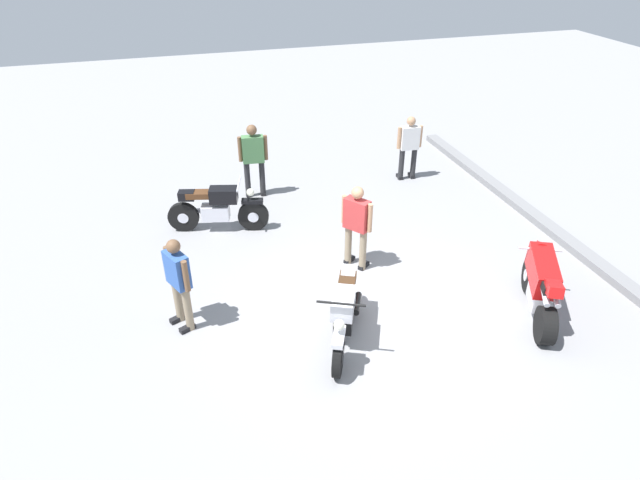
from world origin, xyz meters
The scene contains 9 objects.
ground_plane centered at (0.00, 0.00, 0.00)m, with size 40.00×40.00×0.00m, color gray.
curb_edge centered at (0.00, 4.60, 0.07)m, with size 14.00×0.30×0.15m, color gray.
motorcycle_silver_cruiser centered at (0.42, -0.62, 0.52)m, with size 1.95×1.04×1.09m.
motorcycle_red_sportbike centered at (0.74, 2.64, 0.59)m, with size 1.84×1.05×1.14m.
motorcycle_black_cruiser centered at (-3.54, -2.05, 0.52)m, with size 0.87×2.05×1.09m.
person_in_blue_shirt centered at (-0.64, -2.98, 0.90)m, with size 0.61×0.46×1.60m.
person_in_green_shirt centered at (-4.89, -1.01, 1.00)m, with size 0.35×0.67×1.74m.
person_in_red_shirt centered at (-1.44, 0.23, 0.94)m, with size 0.57×0.51×1.66m.
person_in_white_shirt centered at (-4.75, 2.79, 0.90)m, with size 0.33×0.63×1.60m.
Camera 1 is at (6.54, -2.84, 5.81)m, focal length 30.46 mm.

